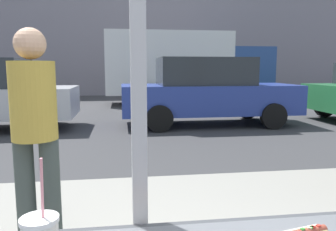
% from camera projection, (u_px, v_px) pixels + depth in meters
% --- Properties ---
extents(ground_plane, '(60.00, 60.00, 0.00)m').
position_uv_depth(ground_plane, '(124.00, 123.00, 9.07)').
color(ground_plane, '#38383A').
extents(building_facade_far, '(28.00, 1.20, 6.47)m').
position_uv_depth(building_facade_far, '(121.00, 37.00, 18.65)').
color(building_facade_far, gray).
rests_on(building_facade_far, ground).
extents(parked_car_blue, '(4.56, 1.92, 1.76)m').
position_uv_depth(parked_car_blue, '(207.00, 91.00, 8.75)').
color(parked_car_blue, '#283D93').
rests_on(parked_car_blue, ground).
extents(box_truck, '(6.77, 2.44, 2.93)m').
position_uv_depth(box_truck, '(185.00, 66.00, 13.88)').
color(box_truck, silver).
rests_on(box_truck, ground).
extents(pedestrian, '(0.32, 0.32, 1.63)m').
position_uv_depth(pedestrian, '(35.00, 127.00, 2.39)').
color(pedestrian, '#3B4441').
rests_on(pedestrian, sidewalk_strip).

